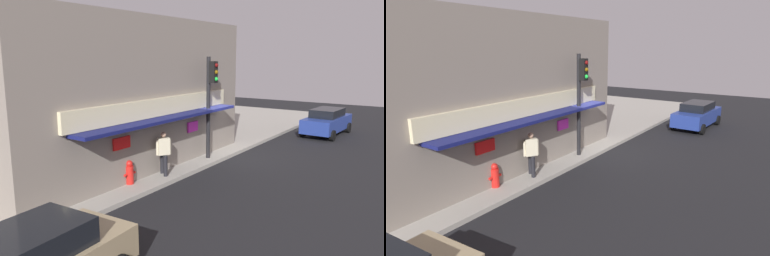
% 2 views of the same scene
% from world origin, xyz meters
% --- Properties ---
extents(ground_plane, '(49.68, 49.68, 0.00)m').
position_xyz_m(ground_plane, '(0.00, 0.00, 0.00)').
color(ground_plane, black).
extents(sidewalk, '(33.12, 10.33, 0.16)m').
position_xyz_m(sidewalk, '(0.00, 5.17, 0.08)').
color(sidewalk, '#A39E93').
rests_on(sidewalk, ground_plane).
extents(corner_building, '(12.60, 8.92, 6.19)m').
position_xyz_m(corner_building, '(-3.87, 5.07, 3.26)').
color(corner_building, gray).
rests_on(corner_building, sidewalk).
extents(traffic_light, '(0.32, 0.58, 4.62)m').
position_xyz_m(traffic_light, '(-1.01, 0.48, 3.14)').
color(traffic_light, black).
rests_on(traffic_light, sidewalk).
extents(fire_hydrant, '(0.53, 0.29, 0.90)m').
position_xyz_m(fire_hydrant, '(-5.76, 1.01, 0.60)').
color(fire_hydrant, red).
rests_on(fire_hydrant, sidewalk).
extents(trash_can, '(0.54, 0.54, 0.78)m').
position_xyz_m(trash_can, '(-1.83, 1.91, 0.56)').
color(trash_can, '#2D2D2D').
rests_on(trash_can, sidewalk).
extents(pedestrian, '(0.58, 0.57, 1.74)m').
position_xyz_m(pedestrian, '(-4.18, 0.67, 1.13)').
color(pedestrian, black).
rests_on(pedestrian, sidewalk).
extents(parked_car_blue, '(4.57, 2.18, 1.64)m').
position_xyz_m(parked_car_blue, '(8.25, -2.25, 0.85)').
color(parked_car_blue, navy).
rests_on(parked_car_blue, ground_plane).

